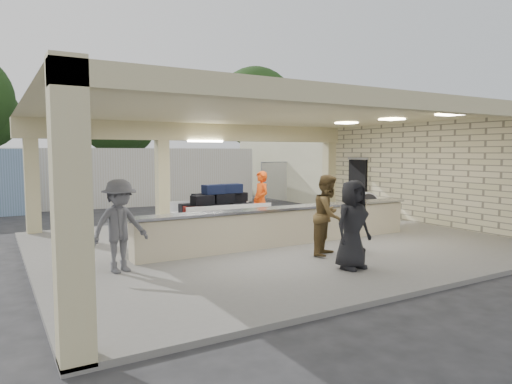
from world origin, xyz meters
TOP-DOWN VIEW (x-y plane):
  - ground at (0.00, 0.00)m, footprint 120.00×120.00m
  - pavilion at (0.21, 0.66)m, footprint 12.01×10.00m
  - baggage_counter at (0.00, -0.50)m, footprint 8.20×0.58m
  - luggage_cart at (-0.95, 1.55)m, footprint 2.61×1.72m
  - drum_fan at (5.50, 2.20)m, footprint 0.86×0.62m
  - baggage_handler at (0.49, 1.53)m, footprint 0.38×0.67m
  - passenger_a at (0.18, -2.02)m, footprint 0.98×0.83m
  - passenger_b at (0.89, -2.17)m, footprint 1.08×0.60m
  - passenger_c at (-4.39, -1.14)m, footprint 1.27×0.73m
  - passenger_d at (-0.21, -3.27)m, footprint 0.93×0.48m
  - car_white_a at (9.06, 13.41)m, footprint 4.69×2.67m
  - car_white_b at (13.02, 14.01)m, footprint 5.17×3.29m
  - car_dark at (6.16, 15.28)m, footprint 4.08×2.95m
  - container_white at (-1.12, 11.57)m, footprint 12.53×3.69m
  - fence at (11.00, 9.00)m, footprint 12.06×0.06m
  - tree_mid at (2.32, 26.16)m, footprint 6.00×5.60m
  - tree_right at (14.32, 25.16)m, footprint 7.20×7.00m
  - adjacent_building at (9.50, 10.00)m, footprint 6.00×8.00m

SIDE VIEW (x-z plane):
  - ground at x=0.00m, z-range 0.00..0.00m
  - baggage_counter at x=0.00m, z-range 0.10..1.08m
  - drum_fan at x=5.50m, z-range 0.13..1.05m
  - car_white_a at x=9.06m, z-range 0.00..1.27m
  - car_dark at x=6.16m, z-range 0.00..1.29m
  - car_white_b at x=13.02m, z-range 0.00..1.53m
  - luggage_cart at x=-0.95m, z-range 0.16..1.62m
  - passenger_b at x=0.89m, z-range 0.10..1.84m
  - baggage_handler at x=0.49m, z-range 0.10..1.92m
  - passenger_d at x=-0.21m, z-range 0.10..1.93m
  - passenger_c at x=-4.39m, z-range 0.10..1.96m
  - passenger_a at x=0.18m, z-range 0.10..1.98m
  - fence at x=11.00m, z-range 0.04..2.07m
  - container_white at x=-1.12m, z-range 0.00..2.67m
  - pavilion at x=0.21m, z-range -0.43..3.12m
  - adjacent_building at x=9.50m, z-range 0.00..3.20m
  - tree_mid at x=2.32m, z-range 0.96..8.96m
  - tree_right at x=14.32m, z-range 1.21..11.21m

